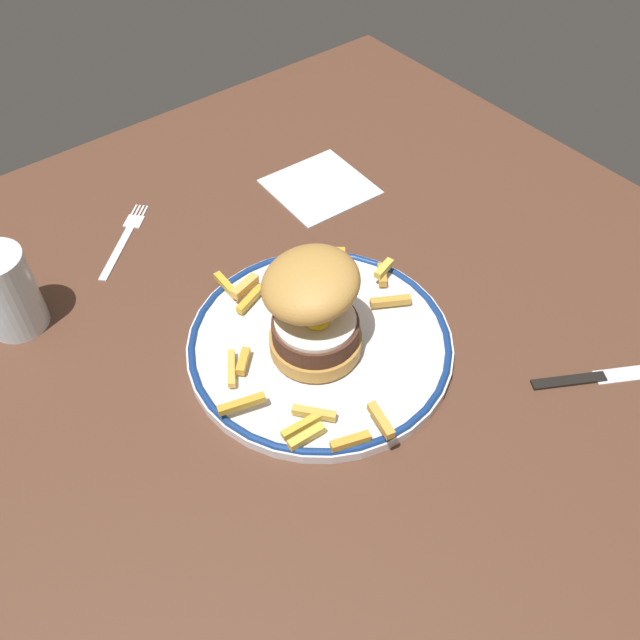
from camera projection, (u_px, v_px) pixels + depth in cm
name	position (u px, v px, depth cm)	size (l,w,h in cm)	color
ground_plane	(262.00, 369.00, 75.99)	(116.62, 98.84, 4.00)	#523222
dinner_plate	(320.00, 343.00, 74.79)	(28.93, 28.93, 1.60)	silver
burger	(313.00, 308.00, 69.61)	(12.85, 12.41, 11.68)	#BC863B
fries_pile	(305.00, 337.00, 73.41)	(27.53, 29.87, 2.68)	gold
water_glass	(8.00, 296.00, 74.64)	(6.44, 6.44, 10.04)	silver
fork	(124.00, 238.00, 87.24)	(11.57, 10.72, 0.36)	silver
knife	(601.00, 376.00, 72.49)	(16.35, 10.27, 0.70)	black
napkin	(320.00, 186.00, 94.37)	(12.66, 12.47, 0.40)	silver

